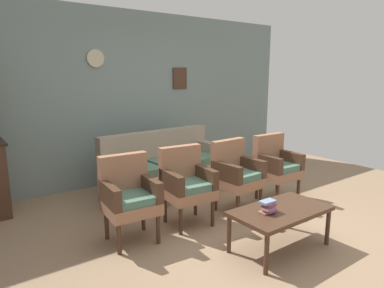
% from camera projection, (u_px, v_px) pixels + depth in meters
% --- Properties ---
extents(ground_plane, '(7.68, 7.68, 0.00)m').
position_uv_depth(ground_plane, '(246.00, 235.00, 3.77)').
color(ground_plane, '#997A5B').
extents(wall_back_with_decor, '(6.40, 0.09, 2.70)m').
position_uv_depth(wall_back_with_decor, '(132.00, 97.00, 5.58)').
color(wall_back_with_decor, gray).
rests_on(wall_back_with_decor, ground).
extents(floral_couch, '(1.88, 0.91, 0.90)m').
position_uv_depth(floral_couch, '(167.00, 172.00, 5.03)').
color(floral_couch, gray).
rests_on(floral_couch, ground).
extents(armchair_near_couch_end, '(0.56, 0.53, 0.90)m').
position_uv_depth(armchair_near_couch_end, '(129.00, 195.00, 3.59)').
color(armchair_near_couch_end, '#9E6B4C').
rests_on(armchair_near_couch_end, ground).
extents(armchair_by_doorway, '(0.57, 0.54, 0.90)m').
position_uv_depth(armchair_by_doorway, '(186.00, 182.00, 4.00)').
color(armchair_by_doorway, '#9E6B4C').
rests_on(armchair_by_doorway, ground).
extents(armchair_row_middle, '(0.54, 0.51, 0.90)m').
position_uv_depth(armchair_row_middle, '(236.00, 172.00, 4.40)').
color(armchair_row_middle, '#9E6B4C').
rests_on(armchair_row_middle, ground).
extents(armchair_near_cabinet, '(0.54, 0.51, 0.90)m').
position_uv_depth(armchair_near_cabinet, '(276.00, 164.00, 4.79)').
color(armchair_near_cabinet, '#9E6B4C').
rests_on(armchair_near_cabinet, ground).
extents(coffee_table, '(1.00, 0.56, 0.42)m').
position_uv_depth(coffee_table, '(280.00, 213.00, 3.42)').
color(coffee_table, '#472D1E').
rests_on(coffee_table, ground).
extents(book_stack_on_table, '(0.17, 0.12, 0.12)m').
position_uv_depth(book_stack_on_table, '(268.00, 207.00, 3.30)').
color(book_stack_on_table, '#9A6749').
rests_on(book_stack_on_table, coffee_table).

